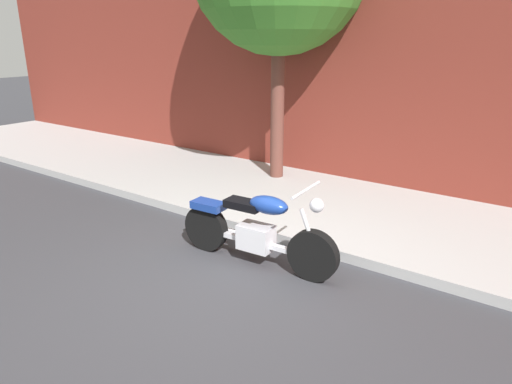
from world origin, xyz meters
name	(u,v)px	position (x,y,z in m)	size (l,w,h in m)	color
ground_plane	(220,280)	(0.00, 0.00, 0.00)	(60.00, 60.00, 0.00)	#38383D
sidewalk	(328,207)	(0.00, 2.81, 0.07)	(22.87, 3.06, 0.14)	#ADADAD
motorcycle	(256,231)	(0.09, 0.61, 0.45)	(2.22, 0.70, 1.13)	black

